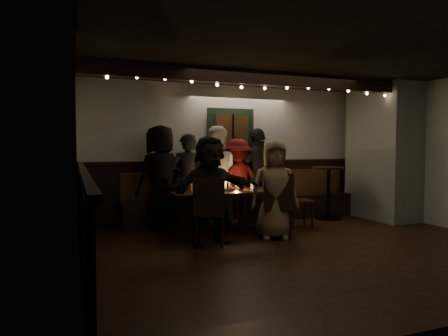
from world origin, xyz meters
name	(u,v)px	position (x,y,z in m)	size (l,w,h in m)	color
room	(316,165)	(1.07, 1.42, 1.07)	(6.02, 5.01, 2.62)	black
dining_table	(228,194)	(-0.66, 1.40, 0.63)	(1.92, 0.82, 0.83)	black
chair_near_left	(209,207)	(-1.26, 0.58, 0.55)	(0.58, 0.58, 0.98)	black
chair_near_right	(278,202)	(-0.13, 0.66, 0.57)	(0.58, 0.58, 1.01)	black
chair_end	(294,196)	(0.56, 1.34, 0.55)	(0.51, 0.51, 0.98)	black
high_top	(329,186)	(1.61, 1.79, 0.64)	(0.64, 0.64, 1.02)	black
person_a	(160,177)	(-1.66, 2.07, 0.89)	(0.87, 0.57, 1.78)	black
person_b	(187,180)	(-1.18, 2.05, 0.82)	(0.60, 0.39, 1.64)	black
person_c	(215,176)	(-0.65, 2.05, 0.89)	(0.87, 0.67, 1.78)	beige
person_d	(238,181)	(-0.20, 2.09, 0.78)	(1.01, 0.58, 1.56)	#4E0C0D
person_e	(259,174)	(0.27, 2.16, 0.89)	(1.04, 0.43, 1.77)	black
person_f	(210,190)	(-1.22, 0.68, 0.79)	(1.46, 0.47, 1.58)	black
person_g	(274,190)	(-0.18, 0.68, 0.75)	(0.74, 0.48, 1.50)	olive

